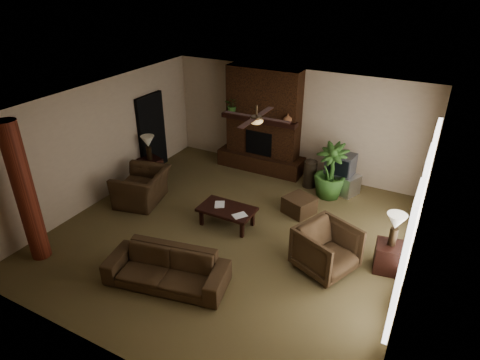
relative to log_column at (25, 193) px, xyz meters
The scene contains 23 objects.
room_shell 3.80m from the log_column, 39.13° to the left, with size 7.00×7.00×7.00m.
fireplace 6.02m from the log_column, 69.07° to the left, with size 2.40×0.70×2.80m.
windows 6.91m from the log_column, 22.11° to the left, with size 0.08×3.65×2.35m.
log_column is the anchor object (origin of this frame).
doorway 4.24m from the log_column, 96.65° to the left, with size 0.10×1.00×2.10m, color black.
ceiling_fan 4.45m from the log_column, 38.87° to the left, with size 1.35×1.35×0.37m.
sofa 2.90m from the log_column, 11.08° to the left, with size 2.17×0.63×0.85m, color #3E2C1A.
armchair_left 2.75m from the log_column, 80.64° to the left, with size 1.22×0.79×1.06m, color #3E2C1A.
armchair_right 5.60m from the log_column, 23.61° to the left, with size 0.97×0.91×1.00m, color #3E2C1A.
coffee_table 3.92m from the log_column, 44.19° to the left, with size 1.20×0.70×0.43m.
ottoman 5.63m from the log_column, 44.41° to the left, with size 0.60×0.60×0.40m, color #3E2C1A.
tv_stand 7.06m from the log_column, 49.95° to the left, with size 0.85×0.50×0.50m, color silver.
tv 6.93m from the log_column, 50.03° to the left, with size 0.71×0.60×0.52m.
floor_vase 6.45m from the log_column, 54.45° to the left, with size 0.34×0.34×0.77m.
floor_plant 6.61m from the log_column, 48.93° to the left, with size 0.77×1.38×0.77m, color #355E25.
side_table_left 3.85m from the log_column, 93.12° to the left, with size 0.50×0.50×0.55m, color black.
lamp_left 3.69m from the log_column, 93.12° to the left, with size 0.41×0.41×0.65m.
side_table_right 6.79m from the log_column, 24.29° to the left, with size 0.50×0.50×0.55m, color black.
lamp_right 6.71m from the log_column, 24.45° to the left, with size 0.46×0.46×0.65m.
mantel_plant 5.56m from the log_column, 75.84° to the left, with size 0.38×0.42×0.33m, color #355E25.
mantel_vase 6.12m from the log_column, 61.00° to the left, with size 0.22×0.23×0.22m, color brown.
book_a 3.66m from the log_column, 47.33° to the left, with size 0.22×0.03×0.29m, color #999999.
book_b 4.04m from the log_column, 40.19° to the left, with size 0.21×0.02×0.29m, color #999999.
Camera 1 is at (3.55, -6.32, 5.09)m, focal length 30.77 mm.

